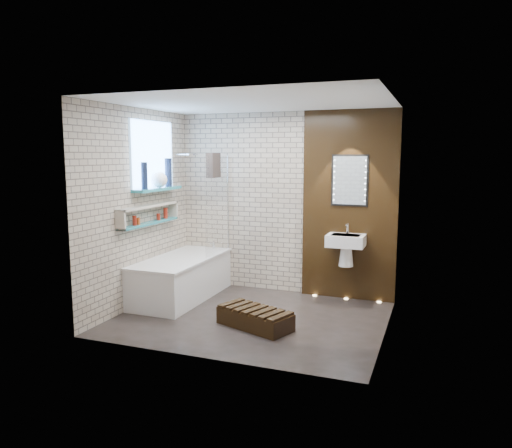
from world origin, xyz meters
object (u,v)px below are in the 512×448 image
at_px(bath_screen, 217,205).
at_px(walnut_step, 255,319).
at_px(bathtub, 182,278).
at_px(washbasin, 346,245).
at_px(led_mirror, 350,180).

relative_size(bath_screen, walnut_step, 1.58).
xyz_separation_m(bathtub, bath_screen, (0.35, 0.44, 0.99)).
bearing_deg(bathtub, walnut_step, -28.51).
bearing_deg(bathtub, washbasin, 16.01).
bearing_deg(led_mirror, walnut_step, -117.38).
distance_m(washbasin, walnut_step, 1.73).
relative_size(bathtub, bath_screen, 1.24).
relative_size(bathtub, led_mirror, 2.49).
bearing_deg(walnut_step, bathtub, 151.49).
xyz_separation_m(bath_screen, washbasin, (1.82, 0.18, -0.49)).
bearing_deg(walnut_step, bath_screen, 130.78).
bearing_deg(led_mirror, bathtub, -160.22).
xyz_separation_m(washbasin, led_mirror, (0.00, 0.16, 0.86)).
distance_m(led_mirror, walnut_step, 2.32).
bearing_deg(bath_screen, bathtub, -128.90).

